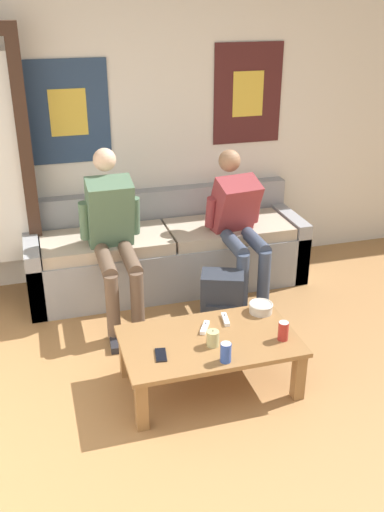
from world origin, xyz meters
TOP-DOWN VIEW (x-y plane):
  - ground_plane at (0.00, 0.00)m, footprint 18.00×18.00m
  - wall_back at (0.00, 2.78)m, footprint 10.00×0.07m
  - couch at (0.12, 2.41)m, footprint 2.35×0.72m
  - coffee_table at (0.03, 0.93)m, footprint 1.10×0.65m
  - person_seated_adult at (-0.39, 2.04)m, footprint 0.47×0.91m
  - person_seated_teen at (0.63, 2.07)m, footprint 0.47×0.89m
  - backpack at (0.35, 1.64)m, footprint 0.38×0.33m
  - ceramic_bowl at (0.46, 1.15)m, footprint 0.17×0.17m
  - pillar_candle at (0.02, 0.86)m, footprint 0.08×0.08m
  - drink_can_blue at (0.04, 0.68)m, footprint 0.07×0.07m
  - drink_can_red at (0.46, 0.80)m, footprint 0.07×0.07m
  - game_controller_near_left at (0.19, 1.11)m, footprint 0.06×0.15m
  - game_controller_near_right at (0.03, 1.05)m, footprint 0.10×0.14m
  - cell_phone at (-0.31, 0.84)m, footprint 0.09×0.14m

SIDE VIEW (x-z plane):
  - ground_plane at x=0.00m, z-range 0.00..0.00m
  - backpack at x=0.35m, z-range -0.01..0.41m
  - couch at x=0.12m, z-range -0.10..0.67m
  - coffee_table at x=0.03m, z-range 0.12..0.48m
  - cell_phone at x=-0.31m, z-range 0.36..0.37m
  - game_controller_near_left at x=0.19m, z-range 0.35..0.38m
  - game_controller_near_right at x=0.03m, z-range 0.35..0.38m
  - ceramic_bowl at x=0.46m, z-range 0.36..0.43m
  - pillar_candle at x=0.02m, z-range 0.35..0.46m
  - drink_can_blue at x=0.04m, z-range 0.36..0.48m
  - drink_can_red at x=0.46m, z-range 0.36..0.48m
  - person_seated_teen at x=0.63m, z-range 0.06..1.24m
  - person_seated_adult at x=-0.39m, z-range 0.05..1.33m
  - wall_back at x=0.00m, z-range 0.00..2.55m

